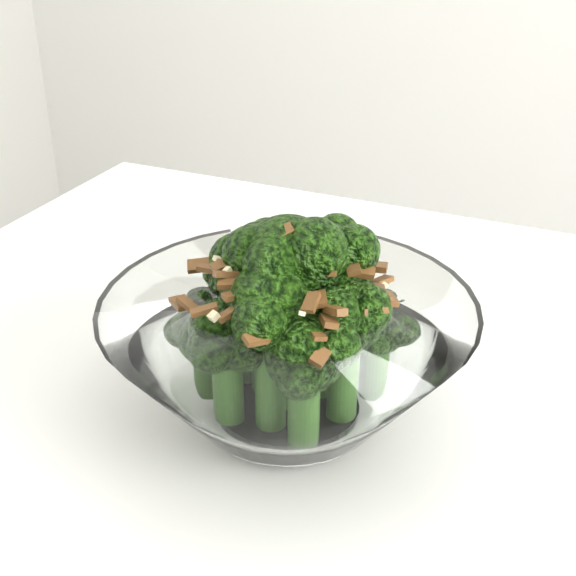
% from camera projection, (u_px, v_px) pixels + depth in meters
% --- Properties ---
extents(broccoli_dish, '(0.24, 0.24, 0.15)m').
position_uv_depth(broccoli_dish, '(288.00, 345.00, 0.51)').
color(broccoli_dish, white).
rests_on(broccoli_dish, table).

